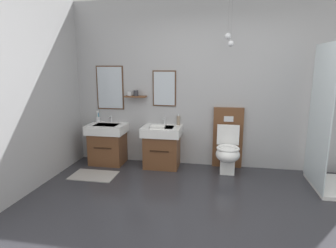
{
  "coord_description": "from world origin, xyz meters",
  "views": [
    {
      "loc": [
        0.04,
        -2.61,
        1.67
      ],
      "look_at": [
        -0.72,
        1.52,
        0.78
      ],
      "focal_mm": 29.92,
      "sensor_mm": 36.0,
      "label": 1
    }
  ],
  "objects_px": {
    "vanity_sink_left": "(108,143)",
    "folded_hand_towel": "(158,127)",
    "soap_dispenser": "(178,120)",
    "vanity_sink_right": "(162,145)",
    "toothbrush_cup": "(98,119)",
    "toilet": "(228,148)"
  },
  "relations": [
    {
      "from": "vanity_sink_left",
      "to": "soap_dispenser",
      "type": "distance_m",
      "value": 1.28
    },
    {
      "from": "vanity_sink_right",
      "to": "folded_hand_towel",
      "type": "xyz_separation_m",
      "value": [
        -0.04,
        -0.15,
        0.35
      ]
    },
    {
      "from": "vanity_sink_right",
      "to": "toilet",
      "type": "bearing_deg",
      "value": 0.61
    },
    {
      "from": "vanity_sink_left",
      "to": "folded_hand_towel",
      "type": "bearing_deg",
      "value": -9.39
    },
    {
      "from": "soap_dispenser",
      "to": "vanity_sink_right",
      "type": "bearing_deg",
      "value": -143.24
    },
    {
      "from": "vanity_sink_left",
      "to": "toilet",
      "type": "height_order",
      "value": "toilet"
    },
    {
      "from": "vanity_sink_right",
      "to": "soap_dispenser",
      "type": "height_order",
      "value": "soap_dispenser"
    },
    {
      "from": "soap_dispenser",
      "to": "folded_hand_towel",
      "type": "relative_size",
      "value": 0.84
    },
    {
      "from": "vanity_sink_right",
      "to": "folded_hand_towel",
      "type": "bearing_deg",
      "value": -104.83
    },
    {
      "from": "vanity_sink_right",
      "to": "soap_dispenser",
      "type": "bearing_deg",
      "value": 36.76
    },
    {
      "from": "vanity_sink_right",
      "to": "toilet",
      "type": "distance_m",
      "value": 1.07
    },
    {
      "from": "toothbrush_cup",
      "to": "soap_dispenser",
      "type": "height_order",
      "value": "toothbrush_cup"
    },
    {
      "from": "toothbrush_cup",
      "to": "folded_hand_towel",
      "type": "height_order",
      "value": "toothbrush_cup"
    },
    {
      "from": "vanity_sink_right",
      "to": "toothbrush_cup",
      "type": "distance_m",
      "value": 1.26
    },
    {
      "from": "toothbrush_cup",
      "to": "folded_hand_towel",
      "type": "bearing_deg",
      "value": -15.73
    },
    {
      "from": "folded_hand_towel",
      "to": "vanity_sink_right",
      "type": "bearing_deg",
      "value": 75.17
    },
    {
      "from": "folded_hand_towel",
      "to": "toothbrush_cup",
      "type": "bearing_deg",
      "value": 164.27
    },
    {
      "from": "soap_dispenser",
      "to": "folded_hand_towel",
      "type": "distance_m",
      "value": 0.44
    },
    {
      "from": "vanity_sink_left",
      "to": "folded_hand_towel",
      "type": "height_order",
      "value": "folded_hand_towel"
    },
    {
      "from": "toilet",
      "to": "folded_hand_towel",
      "type": "xyz_separation_m",
      "value": [
        -1.11,
        -0.16,
        0.33
      ]
    },
    {
      "from": "toothbrush_cup",
      "to": "soap_dispenser",
      "type": "bearing_deg",
      "value": 0.41
    },
    {
      "from": "soap_dispenser",
      "to": "folded_hand_towel",
      "type": "height_order",
      "value": "soap_dispenser"
    }
  ]
}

